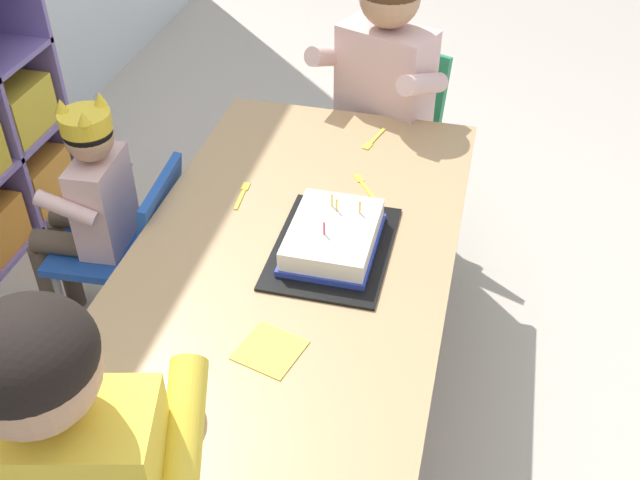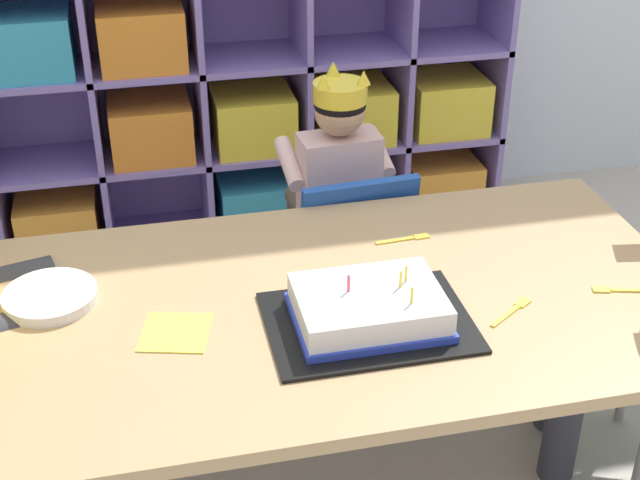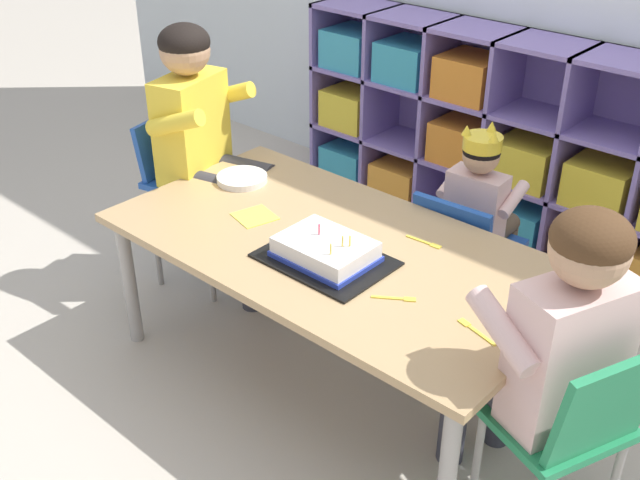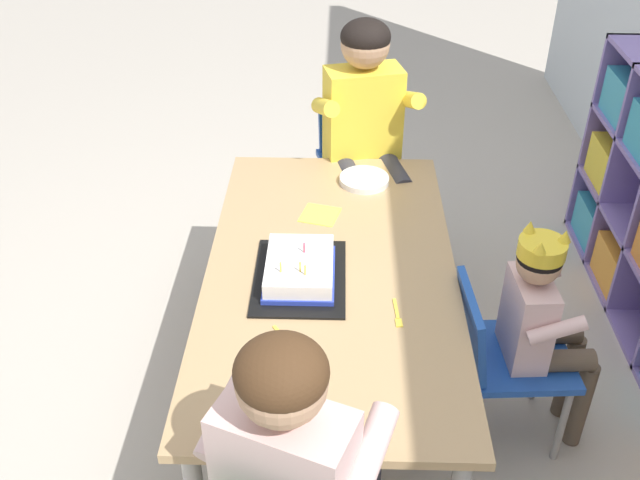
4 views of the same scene
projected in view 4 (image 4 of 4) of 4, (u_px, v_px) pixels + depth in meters
name	position (u px, v px, depth m)	size (l,w,h in m)	color
ground	(330.00, 389.00, 2.66)	(16.00, 16.00, 0.00)	#BCB2A3
activity_table	(331.00, 281.00, 2.38)	(1.51, 0.81, 0.54)	tan
classroom_chair_blue	(501.00, 352.00, 2.31)	(0.35, 0.38, 0.59)	#1E4CA8
child_with_crown	(542.00, 315.00, 2.23)	(0.31, 0.31, 0.81)	beige
classroom_chair_adult_side	(358.00, 163.00, 3.12)	(0.41, 0.39, 0.71)	#1E4CA8
adult_helper_seated	(367.00, 126.00, 2.90)	(0.47, 0.45, 1.09)	yellow
guest_at_table_side	(297.00, 456.00, 1.66)	(0.49, 0.47, 1.00)	beige
birthday_cake_on_tray	(300.00, 270.00, 2.29)	(0.40, 0.29, 0.11)	black
paper_plate_stack	(364.00, 180.00, 2.80)	(0.19, 0.19, 0.02)	white
paper_napkin_square	(320.00, 215.00, 2.62)	(0.13, 0.13, 0.00)	#F4DB4C
fork_at_table_front_edge	(397.00, 315.00, 2.16)	(0.13, 0.02, 0.00)	yellow
fork_near_child_seat	(287.00, 341.00, 2.07)	(0.12, 0.09, 0.00)	yellow
fork_near_cake_tray	(288.00, 407.00, 1.86)	(0.14, 0.05, 0.00)	yellow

